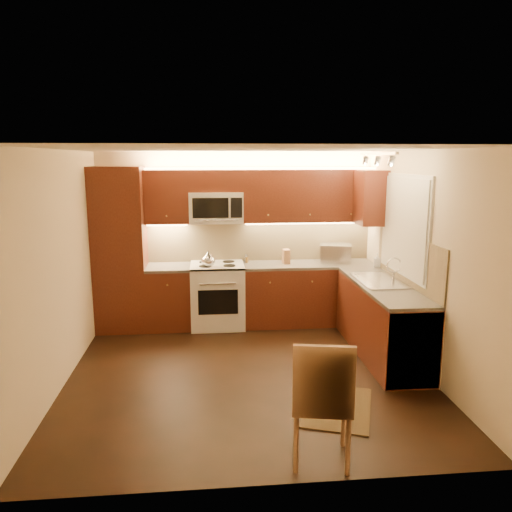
{
  "coord_description": "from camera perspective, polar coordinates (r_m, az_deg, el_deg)",
  "views": [
    {
      "loc": [
        -0.42,
        -5.3,
        2.41
      ],
      "look_at": [
        0.15,
        0.55,
        1.25
      ],
      "focal_mm": 34.91,
      "sensor_mm": 36.0,
      "label": 1
    }
  ],
  "objects": [
    {
      "name": "base_cab_back_left",
      "position": [
        7.3,
        -9.87,
        -4.76
      ],
      "size": [
        0.62,
        0.6,
        0.86
      ],
      "primitive_type": "cube",
      "color": "#41160E",
      "rests_on": "floor"
    },
    {
      "name": "window_blinds",
      "position": [
        6.37,
        16.51,
        3.4
      ],
      "size": [
        0.02,
        1.36,
        1.16
      ],
      "primitive_type": "cube",
      "color": "silver",
      "rests_on": "wall_right"
    },
    {
      "name": "upper_cab_back_left",
      "position": [
        7.17,
        -10.18,
        6.71
      ],
      "size": [
        0.62,
        0.35,
        0.75
      ],
      "primitive_type": "cube",
      "color": "#41160E",
      "rests_on": "wall_back"
    },
    {
      "name": "dishwasher",
      "position": [
        5.78,
        16.56,
        -9.35
      ],
      "size": [
        0.58,
        0.6,
        0.84
      ],
      "primitive_type": "cube",
      "color": "silver",
      "rests_on": "floor"
    },
    {
      "name": "floor",
      "position": [
        5.84,
        -0.97,
        -13.22
      ],
      "size": [
        4.0,
        4.0,
        0.01
      ],
      "primitive_type": "cube",
      "color": "black",
      "rests_on": "ground"
    },
    {
      "name": "spice_jar_c",
      "position": [
        7.31,
        -1.06,
        -0.35
      ],
      "size": [
        0.05,
        0.05,
        0.1
      ],
      "primitive_type": "cylinder",
      "rotation": [
        0.0,
        0.0,
        0.13
      ],
      "color": "silver",
      "rests_on": "counter_back_right"
    },
    {
      "name": "faucet",
      "position": [
        6.43,
        15.54,
        -1.46
      ],
      "size": [
        0.2,
        0.04,
        0.3
      ],
      "primitive_type": null,
      "color": "silver",
      "rests_on": "counter_right"
    },
    {
      "name": "spice_jar_d",
      "position": [
        7.47,
        3.24,
        -0.13
      ],
      "size": [
        0.06,
        0.06,
        0.1
      ],
      "primitive_type": "cylinder",
      "rotation": [
        0.0,
        0.0,
        -0.24
      ],
      "color": "#A98132",
      "rests_on": "counter_back_right"
    },
    {
      "name": "rug",
      "position": [
        5.16,
        9.35,
        -16.72
      ],
      "size": [
        0.9,
        1.09,
        0.01
      ],
      "primitive_type": "cube",
      "rotation": [
        0.0,
        0.0,
        -0.34
      ],
      "color": "black",
      "rests_on": "floor"
    },
    {
      "name": "upper_cab_back_right",
      "position": [
        7.29,
        6.04,
        6.89
      ],
      "size": [
        1.92,
        0.35,
        0.75
      ],
      "primitive_type": "cube",
      "color": "#41160E",
      "rests_on": "wall_back"
    },
    {
      "name": "kettle",
      "position": [
        6.95,
        -5.5,
        -0.33
      ],
      "size": [
        0.23,
        0.23,
        0.22
      ],
      "primitive_type": null,
      "rotation": [
        0.0,
        0.0,
        0.22
      ],
      "color": "silver",
      "rests_on": "stove"
    },
    {
      "name": "wall_front",
      "position": [
        3.52,
        1.62,
        -8.04
      ],
      "size": [
        4.0,
        0.01,
        2.5
      ],
      "primitive_type": "cube",
      "color": "beige",
      "rests_on": "ground"
    },
    {
      "name": "knife_block",
      "position": [
        7.25,
        3.48,
        -0.05
      ],
      "size": [
        0.1,
        0.16,
        0.21
      ],
      "primitive_type": "cube",
      "rotation": [
        0.0,
        0.0,
        0.06
      ],
      "color": "olive",
      "rests_on": "counter_back_right"
    },
    {
      "name": "ceiling",
      "position": [
        5.32,
        -1.06,
        12.14
      ],
      "size": [
        4.0,
        4.0,
        0.01
      ],
      "primitive_type": "cube",
      "color": "beige",
      "rests_on": "ground"
    },
    {
      "name": "wall_left",
      "position": [
        5.65,
        -21.68,
        -1.48
      ],
      "size": [
        0.01,
        4.0,
        2.5
      ],
      "primitive_type": "cube",
      "color": "beige",
      "rests_on": "ground"
    },
    {
      "name": "upper_cab_bridge",
      "position": [
        7.13,
        -4.65,
        8.59
      ],
      "size": [
        0.76,
        0.35,
        0.31
      ],
      "primitive_type": "cube",
      "color": "#41160E",
      "rests_on": "wall_back"
    },
    {
      "name": "window_frame",
      "position": [
        6.38,
        16.67,
        3.4
      ],
      "size": [
        0.03,
        1.44,
        1.24
      ],
      "primitive_type": "cube",
      "color": "silver",
      "rests_on": "wall_right"
    },
    {
      "name": "counter_back_left",
      "position": [
        7.19,
        -9.99,
        -1.3
      ],
      "size": [
        0.62,
        0.6,
        0.04
      ],
      "primitive_type": "cube",
      "color": "#3E3A38",
      "rests_on": "base_cab_back_left"
    },
    {
      "name": "backsplash_right",
      "position": [
        6.31,
        17.02,
        -0.39
      ],
      "size": [
        0.02,
        2.0,
        0.6
      ],
      "primitive_type": "cube",
      "color": "tan",
      "rests_on": "wall_right"
    },
    {
      "name": "counter_right",
      "position": [
        6.27,
        14.4,
        -3.32
      ],
      "size": [
        0.6,
        2.0,
        0.04
      ],
      "primitive_type": "cube",
      "color": "#3E3A38",
      "rests_on": "base_cab_right"
    },
    {
      "name": "counter_back_right",
      "position": [
        7.31,
        6.08,
        -0.98
      ],
      "size": [
        1.92,
        0.6,
        0.04
      ],
      "primitive_type": "cube",
      "color": "#3E3A38",
      "rests_on": "base_cab_back_right"
    },
    {
      "name": "upper_cab_right_corner",
      "position": [
        7.09,
        13.01,
        6.55
      ],
      "size": [
        0.35,
        0.5,
        0.75
      ],
      "primitive_type": "cube",
      "color": "#41160E",
      "rests_on": "wall_right"
    },
    {
      "name": "wall_back",
      "position": [
        7.4,
        -2.25,
        2.14
      ],
      "size": [
        4.0,
        0.01,
        2.5
      ],
      "primitive_type": "cube",
      "color": "beige",
      "rests_on": "ground"
    },
    {
      "name": "base_cab_back_right",
      "position": [
        7.42,
        6.01,
        -4.38
      ],
      "size": [
        1.92,
        0.6,
        0.86
      ],
      "primitive_type": "cube",
      "color": "#41160E",
      "rests_on": "floor"
    },
    {
      "name": "dining_chair",
      "position": [
        4.16,
        7.54,
        -15.87
      ],
      "size": [
        0.54,
        0.54,
        1.05
      ],
      "primitive_type": null,
      "rotation": [
        0.0,
        0.0,
        -0.18
      ],
      "color": "olive",
      "rests_on": "floor"
    },
    {
      "name": "wall_right",
      "position": [
        5.94,
        18.6,
        -0.68
      ],
      "size": [
        0.01,
        4.0,
        2.5
      ],
      "primitive_type": "cube",
      "color": "beige",
      "rests_on": "ground"
    },
    {
      "name": "toaster_oven",
      "position": [
        7.42,
        9.09,
        0.32
      ],
      "size": [
        0.51,
        0.42,
        0.27
      ],
      "primitive_type": "cube",
      "rotation": [
        0.0,
        0.0,
        -0.23
      ],
      "color": "silver",
      "rests_on": "counter_back_right"
    },
    {
      "name": "backsplash_back",
      "position": [
        7.43,
        0.46,
        1.78
      ],
      "size": [
        3.3,
        0.02,
        0.6
      ],
      "primitive_type": "cube",
      "color": "tan",
      "rests_on": "wall_back"
    },
    {
      "name": "base_cab_right",
      "position": [
        6.39,
        14.21,
        -7.23
      ],
      "size": [
        0.6,
        2.0,
        0.86
      ],
      "primitive_type": "cube",
      "color": "#41160E",
      "rests_on": "floor"
    },
    {
      "name": "pantry",
      "position": [
        7.22,
        -15.29,
        0.71
      ],
      "size": [
        0.7,
        0.6,
        2.3
      ],
      "primitive_type": "cube",
      "color": "#41160E",
      "rests_on": "floor"
    },
    {
      "name": "spice_jar_a",
      "position": [
        7.41,
        -1.12,
        -0.2
      ],
      "size": [
        0.06,
        0.06,
        0.1
      ],
      "primitive_type": "cylinder",
      "rotation": [
        0.0,
        0.0,
        0.22
      ],
      "color": "silver",
      "rests_on": "counter_back_right"
    },
    {
      "name": "track_light_bar",
      "position": [
        6.03,
        13.77,
        11.33
      ],
      "size": [
        0.04,
        1.2,
        0.03
      ],
      "primitive_type": "cube",
      "color": "silver",
      "rests_on": "ceiling"
    },
    {
      "name": "stove",
      "position": [
        7.24,
        -4.43,
        -4.49
      ],
      "size": [
        0.76,
        0.65,
        0.92
      ],
      "primitive_type": null,
      "color": "silver",
      "rests_on": "floor"
    },
    {
      "name": "soap_bottle",
      "position": [
        7.19,
        13.72,
        -0.47
      ],
      "size": [
        0.11,
        0.12,
        0.2
      ],
      "primitive_type": "imported",
      "rotation": [
        0.0,
        0.0,
        -0.3
      ],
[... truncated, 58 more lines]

